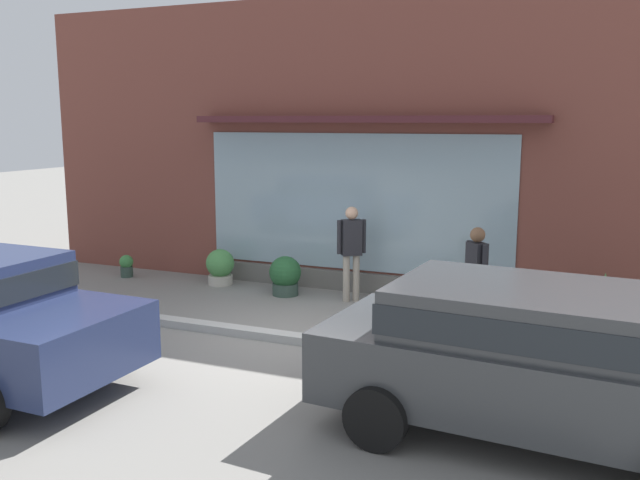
{
  "coord_description": "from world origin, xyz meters",
  "views": [
    {
      "loc": [
        4.11,
        -8.78,
        3.16
      ],
      "look_at": [
        -0.09,
        1.2,
        1.26
      ],
      "focal_mm": 38.52,
      "sensor_mm": 36.0,
      "label": 1
    }
  ],
  "objects_px": {
    "pedestrian_with_handbag": "(475,274)",
    "potted_plant_doorstep": "(285,275)",
    "fire_hydrant": "(417,301)",
    "potted_plant_near_hydrant": "(127,266)",
    "parked_car_dark_gray": "(530,353)",
    "potted_plant_trailing_edge": "(604,299)",
    "pedestrian_passerby": "(351,246)",
    "potted_plant_low_front": "(220,266)"
  },
  "relations": [
    {
      "from": "fire_hydrant",
      "to": "parked_car_dark_gray",
      "type": "bearing_deg",
      "value": -57.74
    },
    {
      "from": "parked_car_dark_gray",
      "to": "potted_plant_doorstep",
      "type": "bearing_deg",
      "value": 142.56
    },
    {
      "from": "potted_plant_low_front",
      "to": "potted_plant_trailing_edge",
      "type": "distance_m",
      "value": 6.89
    },
    {
      "from": "potted_plant_trailing_edge",
      "to": "parked_car_dark_gray",
      "type": "bearing_deg",
      "value": -98.06
    },
    {
      "from": "parked_car_dark_gray",
      "to": "potted_plant_low_front",
      "type": "xyz_separation_m",
      "value": [
        -6.24,
        4.45,
        -0.53
      ]
    },
    {
      "from": "potted_plant_near_hydrant",
      "to": "potted_plant_doorstep",
      "type": "xyz_separation_m",
      "value": [
        3.61,
        -0.06,
        0.13
      ]
    },
    {
      "from": "parked_car_dark_gray",
      "to": "potted_plant_doorstep",
      "type": "relative_size",
      "value": 6.15
    },
    {
      "from": "potted_plant_doorstep",
      "to": "pedestrian_with_handbag",
      "type": "bearing_deg",
      "value": -17.12
    },
    {
      "from": "pedestrian_with_handbag",
      "to": "parked_car_dark_gray",
      "type": "height_order",
      "value": "pedestrian_with_handbag"
    },
    {
      "from": "potted_plant_low_front",
      "to": "potted_plant_near_hydrant",
      "type": "bearing_deg",
      "value": -174.86
    },
    {
      "from": "potted_plant_low_front",
      "to": "potted_plant_doorstep",
      "type": "height_order",
      "value": "potted_plant_doorstep"
    },
    {
      "from": "parked_car_dark_gray",
      "to": "potted_plant_near_hydrant",
      "type": "xyz_separation_m",
      "value": [
        -8.33,
        4.27,
        -0.65
      ]
    },
    {
      "from": "parked_car_dark_gray",
      "to": "potted_plant_trailing_edge",
      "type": "relative_size",
      "value": 5.47
    },
    {
      "from": "pedestrian_passerby",
      "to": "fire_hydrant",
      "type": "bearing_deg",
      "value": -72.83
    },
    {
      "from": "pedestrian_passerby",
      "to": "potted_plant_low_front",
      "type": "distance_m",
      "value": 2.86
    },
    {
      "from": "pedestrian_with_handbag",
      "to": "potted_plant_trailing_edge",
      "type": "xyz_separation_m",
      "value": [
        1.75,
        1.5,
        -0.56
      ]
    },
    {
      "from": "pedestrian_with_handbag",
      "to": "potted_plant_near_hydrant",
      "type": "distance_m",
      "value": 7.36
    },
    {
      "from": "fire_hydrant",
      "to": "potted_plant_near_hydrant",
      "type": "relative_size",
      "value": 1.92
    },
    {
      "from": "fire_hydrant",
      "to": "potted_plant_near_hydrant",
      "type": "xyz_separation_m",
      "value": [
        -6.35,
        1.12,
        -0.2
      ]
    },
    {
      "from": "potted_plant_trailing_edge",
      "to": "potted_plant_doorstep",
      "type": "height_order",
      "value": "potted_plant_trailing_edge"
    },
    {
      "from": "potted_plant_low_front",
      "to": "potted_plant_doorstep",
      "type": "bearing_deg",
      "value": -9.39
    },
    {
      "from": "pedestrian_with_handbag",
      "to": "potted_plant_doorstep",
      "type": "xyz_separation_m",
      "value": [
        -3.62,
        1.11,
        -0.58
      ]
    },
    {
      "from": "potted_plant_trailing_edge",
      "to": "potted_plant_doorstep",
      "type": "bearing_deg",
      "value": -175.94
    },
    {
      "from": "pedestrian_with_handbag",
      "to": "parked_car_dark_gray",
      "type": "relative_size",
      "value": 0.37
    },
    {
      "from": "potted_plant_trailing_edge",
      "to": "potted_plant_near_hydrant",
      "type": "bearing_deg",
      "value": -177.96
    },
    {
      "from": "parked_car_dark_gray",
      "to": "potted_plant_trailing_edge",
      "type": "bearing_deg",
      "value": 86.16
    },
    {
      "from": "fire_hydrant",
      "to": "potted_plant_trailing_edge",
      "type": "height_order",
      "value": "fire_hydrant"
    },
    {
      "from": "fire_hydrant",
      "to": "potted_plant_low_front",
      "type": "distance_m",
      "value": 4.45
    },
    {
      "from": "pedestrian_with_handbag",
      "to": "pedestrian_passerby",
      "type": "bearing_deg",
      "value": 17.55
    },
    {
      "from": "pedestrian_passerby",
      "to": "potted_plant_doorstep",
      "type": "height_order",
      "value": "pedestrian_passerby"
    },
    {
      "from": "pedestrian_passerby",
      "to": "potted_plant_trailing_edge",
      "type": "xyz_separation_m",
      "value": [
        4.11,
        0.32,
        -0.61
      ]
    },
    {
      "from": "potted_plant_near_hydrant",
      "to": "pedestrian_with_handbag",
      "type": "bearing_deg",
      "value": -9.25
    },
    {
      "from": "pedestrian_with_handbag",
      "to": "pedestrian_passerby",
      "type": "height_order",
      "value": "pedestrian_passerby"
    },
    {
      "from": "pedestrian_with_handbag",
      "to": "fire_hydrant",
      "type": "bearing_deg",
      "value": 40.46
    },
    {
      "from": "pedestrian_with_handbag",
      "to": "pedestrian_passerby",
      "type": "distance_m",
      "value": 2.63
    },
    {
      "from": "pedestrian_passerby",
      "to": "potted_plant_doorstep",
      "type": "distance_m",
      "value": 1.41
    },
    {
      "from": "pedestrian_passerby",
      "to": "potted_plant_trailing_edge",
      "type": "bearing_deg",
      "value": -31.2
    },
    {
      "from": "potted_plant_near_hydrant",
      "to": "potted_plant_low_front",
      "type": "bearing_deg",
      "value": 5.14
    },
    {
      "from": "pedestrian_with_handbag",
      "to": "pedestrian_passerby",
      "type": "xyz_separation_m",
      "value": [
        -2.36,
        1.18,
        0.05
      ]
    },
    {
      "from": "pedestrian_passerby",
      "to": "potted_plant_low_front",
      "type": "xyz_separation_m",
      "value": [
        -2.78,
        0.19,
        -0.64
      ]
    },
    {
      "from": "pedestrian_passerby",
      "to": "potted_plant_low_front",
      "type": "bearing_deg",
      "value": 140.48
    },
    {
      "from": "potted_plant_trailing_edge",
      "to": "fire_hydrant",
      "type": "bearing_deg",
      "value": -151.32
    }
  ]
}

